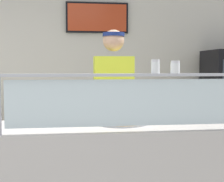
{
  "coord_description": "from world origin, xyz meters",
  "views": [
    {
      "loc": [
        0.54,
        -2.21,
        1.4
      ],
      "look_at": [
        0.89,
        0.37,
        1.21
      ],
      "focal_mm": 53.69,
      "sensor_mm": 36.0,
      "label": 1
    }
  ],
  "objects_px": {
    "pizza_server": "(117,119)",
    "worker_figure": "(114,107)",
    "pizza_tray": "(122,121)",
    "parmesan_shaker": "(155,67)",
    "pepper_flake_shaker": "(175,68)"
  },
  "relations": [
    {
      "from": "pizza_server",
      "to": "worker_figure",
      "type": "height_order",
      "value": "worker_figure"
    },
    {
      "from": "pizza_tray",
      "to": "worker_figure",
      "type": "height_order",
      "value": "worker_figure"
    },
    {
      "from": "parmesan_shaker",
      "to": "pepper_flake_shaker",
      "type": "bearing_deg",
      "value": -0.0
    },
    {
      "from": "pizza_server",
      "to": "parmesan_shaker",
      "type": "bearing_deg",
      "value": -47.0
    },
    {
      "from": "parmesan_shaker",
      "to": "worker_figure",
      "type": "bearing_deg",
      "value": 98.79
    },
    {
      "from": "pizza_tray",
      "to": "pepper_flake_shaker",
      "type": "relative_size",
      "value": 4.85
    },
    {
      "from": "pepper_flake_shaker",
      "to": "worker_figure",
      "type": "distance_m",
      "value": 1.1
    },
    {
      "from": "parmesan_shaker",
      "to": "pepper_flake_shaker",
      "type": "xyz_separation_m",
      "value": [
        0.14,
        -0.0,
        -0.0
      ]
    },
    {
      "from": "parmesan_shaker",
      "to": "worker_figure",
      "type": "relative_size",
      "value": 0.06
    },
    {
      "from": "pizza_server",
      "to": "parmesan_shaker",
      "type": "xyz_separation_m",
      "value": [
        0.22,
        -0.31,
        0.41
      ]
    },
    {
      "from": "parmesan_shaker",
      "to": "pepper_flake_shaker",
      "type": "height_order",
      "value": "parmesan_shaker"
    },
    {
      "from": "pizza_tray",
      "to": "pizza_server",
      "type": "xyz_separation_m",
      "value": [
        -0.04,
        -0.02,
        0.02
      ]
    },
    {
      "from": "pizza_tray",
      "to": "worker_figure",
      "type": "relative_size",
      "value": 0.24
    },
    {
      "from": "pizza_tray",
      "to": "worker_figure",
      "type": "distance_m",
      "value": 0.65
    },
    {
      "from": "parmesan_shaker",
      "to": "worker_figure",
      "type": "xyz_separation_m",
      "value": [
        -0.15,
        0.98,
        -0.39
      ]
    }
  ]
}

